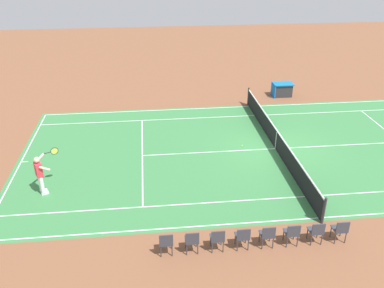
% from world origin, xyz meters
% --- Properties ---
extents(ground_plane, '(60.00, 60.00, 0.00)m').
position_xyz_m(ground_plane, '(0.00, 0.00, 0.00)').
color(ground_plane, brown).
extents(court_slab, '(24.20, 11.40, 0.00)m').
position_xyz_m(court_slab, '(0.00, 0.00, 0.00)').
color(court_slab, '#387A42').
rests_on(court_slab, ground_plane).
extents(court_line_markings, '(23.85, 11.05, 0.01)m').
position_xyz_m(court_line_markings, '(0.00, 0.00, 0.00)').
color(court_line_markings, white).
rests_on(court_line_markings, ground_plane).
extents(tennis_net, '(0.10, 11.70, 1.08)m').
position_xyz_m(tennis_net, '(0.00, 0.00, 0.49)').
color(tennis_net, '#2D2D33').
rests_on(tennis_net, ground_plane).
extents(tennis_player_near, '(0.89, 0.97, 1.70)m').
position_xyz_m(tennis_player_near, '(10.34, 2.70, 0.93)').
color(tennis_player_near, white).
rests_on(tennis_player_near, ground_plane).
extents(tennis_ball, '(0.07, 0.07, 0.07)m').
position_xyz_m(tennis_ball, '(1.55, -0.42, 0.03)').
color(tennis_ball, '#CCE01E').
rests_on(tennis_ball, ground_plane).
extents(spectator_chair_0, '(0.44, 0.44, 0.88)m').
position_xyz_m(spectator_chair_0, '(-0.17, 6.81, 0.52)').
color(spectator_chair_0, '#38383D').
rests_on(spectator_chair_0, ground_plane).
extents(spectator_chair_1, '(0.44, 0.44, 0.88)m').
position_xyz_m(spectator_chair_1, '(0.66, 6.81, 0.52)').
color(spectator_chair_1, '#38383D').
rests_on(spectator_chair_1, ground_plane).
extents(spectator_chair_2, '(0.44, 0.44, 0.88)m').
position_xyz_m(spectator_chair_2, '(1.49, 6.81, 0.52)').
color(spectator_chair_2, '#38383D').
rests_on(spectator_chair_2, ground_plane).
extents(spectator_chair_3, '(0.44, 0.44, 0.88)m').
position_xyz_m(spectator_chair_3, '(2.32, 6.81, 0.52)').
color(spectator_chair_3, '#38383D').
rests_on(spectator_chair_3, ground_plane).
extents(spectator_chair_4, '(0.44, 0.44, 0.88)m').
position_xyz_m(spectator_chair_4, '(3.15, 6.81, 0.52)').
color(spectator_chair_4, '#38383D').
rests_on(spectator_chair_4, ground_plane).
extents(spectator_chair_5, '(0.44, 0.44, 0.88)m').
position_xyz_m(spectator_chair_5, '(3.98, 6.81, 0.52)').
color(spectator_chair_5, '#38383D').
rests_on(spectator_chair_5, ground_plane).
extents(spectator_chair_6, '(0.44, 0.44, 0.88)m').
position_xyz_m(spectator_chair_6, '(4.81, 6.81, 0.52)').
color(spectator_chair_6, '#38383D').
rests_on(spectator_chair_6, ground_plane).
extents(spectator_chair_7, '(0.44, 0.44, 0.88)m').
position_xyz_m(spectator_chair_7, '(5.64, 6.81, 0.52)').
color(spectator_chair_7, '#38383D').
rests_on(spectator_chair_7, ground_plane).
extents(equipment_cart_tarped, '(1.25, 0.84, 0.85)m').
position_xyz_m(equipment_cart_tarped, '(-2.47, -7.04, 0.44)').
color(equipment_cart_tarped, '#2D2D33').
rests_on(equipment_cart_tarped, ground_plane).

